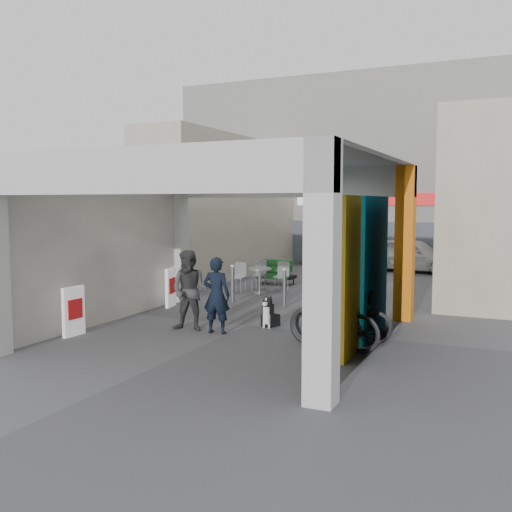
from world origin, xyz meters
The scene contains 21 objects.
ground centered at (0.00, 0.00, 0.00)m, with size 90.00×90.00×0.00m, color #525257.
arcade_canopy centered at (0.54, -0.82, 2.30)m, with size 6.40×6.45×6.40m.
far_building centered at (0.00, 13.99, 3.99)m, with size 18.00×4.08×8.00m.
plaza_bldg_left centered at (-4.50, 7.50, 2.50)m, with size 2.00×9.00×5.00m, color beige.
plaza_bldg_right centered at (4.50, 7.50, 2.50)m, with size 2.00×9.00×5.00m, color beige.
bollard_left centered at (-1.60, 2.45, 0.49)m, with size 0.09×0.09×0.99m, color gray.
bollard_center centered at (-0.05, 2.33, 0.49)m, with size 0.09×0.09×0.98m, color gray.
bollard_right centered at (1.48, 2.57, 0.42)m, with size 0.09×0.09×0.84m, color gray.
advert_board_near centered at (-2.75, -2.32, 0.51)m, with size 0.12×0.55×1.00m.
advert_board_far centered at (-2.75, 1.21, 0.51)m, with size 0.19×0.56×1.00m.
cafe_set centered at (-1.71, 4.49, 0.32)m, with size 1.47×1.19×0.89m.
produce_stand centered at (-1.83, 6.08, 0.32)m, with size 1.21×0.65×0.79m.
crate_stack centered at (0.54, 7.72, 0.28)m, with size 0.51×0.43×0.56m.
border_collie centered at (0.50, 0.05, 0.28)m, with size 0.26×0.51×0.70m.
man_with_dog centered at (-0.24, -0.93, 0.79)m, with size 0.58×0.38×1.58m, color black.
man_back_turned centered at (-0.87, -0.94, 0.84)m, with size 0.82×0.64×1.69m, color #39393C.
man_elderly centered at (2.36, 1.18, 0.85)m, with size 0.83×0.54×1.71m, color teal.
man_crates centered at (-0.46, 7.26, 0.91)m, with size 1.07×0.44×1.82m, color black.
bicycle_front centered at (2.30, -0.54, 0.49)m, with size 0.66×1.88×0.99m, color black.
bicycle_rear centered at (2.30, -1.16, 0.55)m, with size 0.52×1.84×1.10m, color black.
white_van centered at (1.65, 11.41, 0.66)m, with size 1.55×3.85×1.31m, color silver.
Camera 1 is at (5.28, -11.05, 2.68)m, focal length 40.00 mm.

